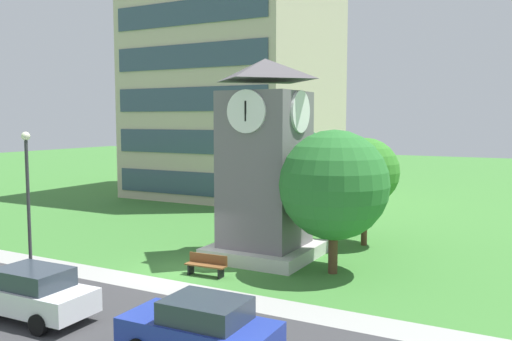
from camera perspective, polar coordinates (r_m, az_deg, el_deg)
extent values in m
plane|color=#3D7A33|center=(23.71, -7.75, -10.48)|extent=(160.00, 160.00, 0.00)
cube|color=#38383A|center=(19.09, -19.80, -14.74)|extent=(120.00, 7.20, 0.01)
cube|color=#9E9E99|center=(22.09, -11.09, -11.73)|extent=(120.00, 1.60, 0.01)
cube|color=beige|center=(47.75, -1.91, 13.05)|extent=(14.67, 14.83, 25.60)
cube|color=#384C60|center=(41.35, -7.09, -1.38)|extent=(13.49, 0.10, 1.80)
cube|color=#384C60|center=(41.09, -7.14, 3.06)|extent=(13.49, 0.10, 1.80)
cube|color=#384C60|center=(41.08, -7.19, 7.52)|extent=(13.49, 0.10, 1.80)
cube|color=#384C60|center=(41.32, -7.25, 11.96)|extent=(13.49, 0.10, 1.80)
cube|color=#384C60|center=(41.81, -7.30, 16.32)|extent=(13.49, 0.10, 1.80)
cube|color=slate|center=(25.02, 0.96, -0.52)|extent=(3.43, 3.43, 7.77)
cube|color=beige|center=(25.65, 0.95, -8.51)|extent=(4.64, 4.64, 0.60)
pyramid|color=#555155|center=(24.99, 0.98, 10.67)|extent=(3.78, 3.78, 1.00)
cylinder|color=white|center=(23.33, -1.05, 6.30)|extent=(1.89, 0.12, 1.89)
cylinder|color=white|center=(24.12, 4.74, 6.25)|extent=(0.12, 1.89, 1.89)
cube|color=black|center=(23.27, -1.14, 6.72)|extent=(0.08, 0.07, 0.57)
cube|color=black|center=(23.26, -1.15, 6.30)|extent=(0.06, 0.06, 0.85)
cube|color=brown|center=(22.71, -5.37, -9.99)|extent=(1.83, 0.59, 0.06)
cube|color=brown|center=(22.83, -5.09, -9.31)|extent=(1.80, 0.16, 0.40)
cube|color=black|center=(23.13, -6.93, -10.30)|extent=(0.11, 0.44, 0.45)
cube|color=black|center=(22.43, -3.75, -10.78)|extent=(0.11, 0.44, 0.45)
cylinder|color=#333338|center=(24.49, -23.01, -3.62)|extent=(0.14, 0.14, 5.62)
sphere|color=#F2EFCC|center=(24.22, -23.27, 3.38)|extent=(0.36, 0.36, 0.36)
cylinder|color=#513823|center=(28.35, 11.43, -5.20)|extent=(0.32, 0.32, 2.60)
sphere|color=#348028|center=(28.00, 11.52, -0.13)|extent=(3.47, 3.47, 3.47)
cylinder|color=#513823|center=(29.36, 4.26, -4.77)|extent=(0.37, 0.37, 2.57)
sphere|color=#1E582C|center=(29.00, 4.29, 0.51)|extent=(4.08, 4.08, 4.08)
cylinder|color=#513823|center=(23.07, 8.18, -8.16)|extent=(0.40, 0.40, 2.16)
sphere|color=#29712D|center=(22.59, 8.27, -1.51)|extent=(4.61, 4.61, 4.61)
cube|color=silver|center=(19.49, -22.97, -12.24)|extent=(4.66, 1.94, 0.76)
cube|color=#2D3842|center=(19.13, -22.60, -10.43)|extent=(2.35, 1.66, 0.60)
cylinder|color=black|center=(21.19, -23.61, -11.91)|extent=(0.67, 0.24, 0.66)
cylinder|color=black|center=(18.03, -22.11, -14.93)|extent=(0.67, 0.24, 0.66)
cylinder|color=black|center=(19.16, -18.00, -13.57)|extent=(0.67, 0.24, 0.66)
cube|color=#23389E|center=(15.28, -6.05, -16.80)|extent=(4.39, 2.01, 0.76)
cube|color=#2D3842|center=(14.92, -5.36, -14.55)|extent=(2.21, 1.72, 0.60)
cylinder|color=black|center=(16.83, -8.26, -16.07)|extent=(0.67, 0.24, 0.66)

